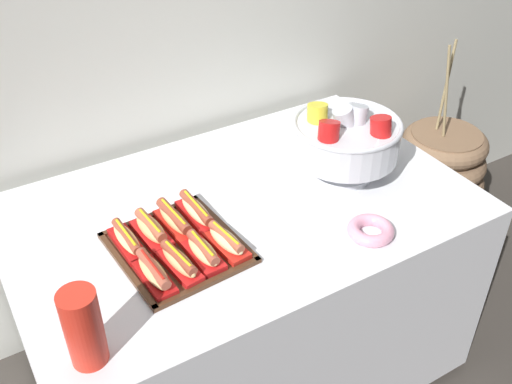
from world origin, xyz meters
TOP-DOWN VIEW (x-y plane):
  - ground_plane at (0.00, 0.00)m, footprint 10.00×10.00m
  - buffet_table at (0.00, 0.00)m, footprint 1.43×0.91m
  - floor_vase at (1.15, 0.21)m, footprint 0.44×0.44m
  - serving_tray at (-0.26, -0.09)m, footprint 0.35×0.38m
  - hot_dog_0 at (-0.36, -0.18)m, footprint 0.07×0.17m
  - hot_dog_1 at (-0.29, -0.18)m, footprint 0.08×0.17m
  - hot_dog_2 at (-0.21, -0.17)m, footprint 0.07×0.16m
  - hot_dog_3 at (-0.14, -0.17)m, footprint 0.08×0.16m
  - hot_dog_4 at (-0.38, -0.02)m, footprint 0.06×0.17m
  - hot_dog_5 at (-0.30, -0.01)m, footprint 0.08×0.17m
  - hot_dog_6 at (-0.23, -0.01)m, footprint 0.07×0.18m
  - hot_dog_7 at (-0.15, -0.00)m, footprint 0.07×0.18m
  - punch_bowl at (0.37, -0.03)m, footprint 0.35×0.35m
  - cup_stack at (-0.59, -0.33)m, footprint 0.09×0.09m
  - donut at (0.25, -0.32)m, footprint 0.14×0.14m

SIDE VIEW (x-z plane):
  - ground_plane at x=0.00m, z-range 0.00..0.00m
  - floor_vase at x=1.15m, z-range -0.22..0.78m
  - buffet_table at x=0.00m, z-range 0.02..0.79m
  - serving_tray at x=-0.26m, z-range 0.77..0.79m
  - donut at x=0.25m, z-range 0.78..0.81m
  - hot_dog_4 at x=-0.38m, z-range 0.78..0.84m
  - hot_dog_2 at x=-0.21m, z-range 0.78..0.84m
  - hot_dog_7 at x=-0.15m, z-range 0.78..0.84m
  - hot_dog_3 at x=-0.14m, z-range 0.78..0.84m
  - hot_dog_1 at x=-0.29m, z-range 0.78..0.84m
  - hot_dog_0 at x=-0.36m, z-range 0.78..0.84m
  - hot_dog_5 at x=-0.30m, z-range 0.78..0.84m
  - hot_dog_6 at x=-0.23m, z-range 0.78..0.84m
  - cup_stack at x=-0.59m, z-range 0.78..0.98m
  - punch_bowl at x=0.37m, z-range 0.79..1.04m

